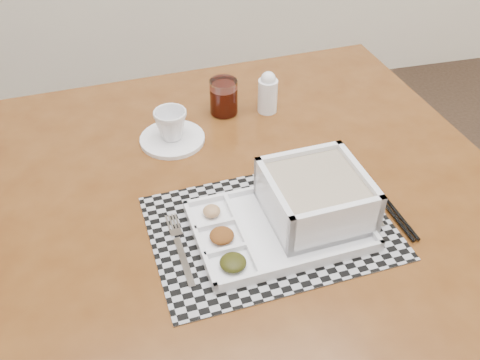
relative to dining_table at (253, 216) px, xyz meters
name	(u,v)px	position (x,y,z in m)	size (l,w,h in m)	color
dining_table	(253,216)	(0.00, 0.00, 0.00)	(1.14, 1.14, 0.80)	#4D260E
placemat	(271,227)	(0.00, -0.12, 0.08)	(0.45, 0.32, 0.00)	#95969C
serving_tray	(306,205)	(0.07, -0.12, 0.12)	(0.34, 0.24, 0.10)	white
fork	(181,247)	(-0.18, -0.13, 0.09)	(0.03, 0.19, 0.00)	silver
spoon	(350,182)	(0.20, -0.04, 0.09)	(0.04, 0.18, 0.01)	silver
chopsticks	(384,199)	(0.24, -0.10, 0.09)	(0.03, 0.24, 0.01)	black
saucer	(172,139)	(-0.14, 0.21, 0.09)	(0.15, 0.15, 0.01)	white
cup	(171,125)	(-0.14, 0.21, 0.13)	(0.08, 0.08, 0.07)	white
juice_glass	(224,98)	(0.00, 0.29, 0.12)	(0.07, 0.07, 0.09)	white
creamer_bottle	(268,93)	(0.11, 0.28, 0.13)	(0.05, 0.05, 0.11)	white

